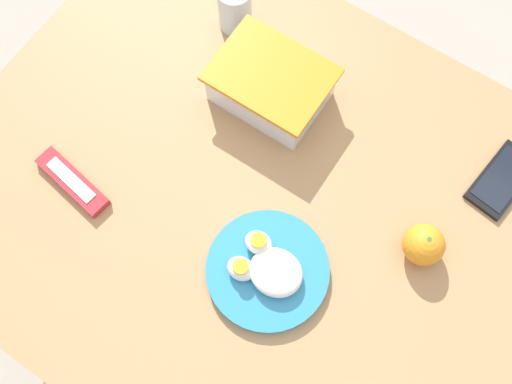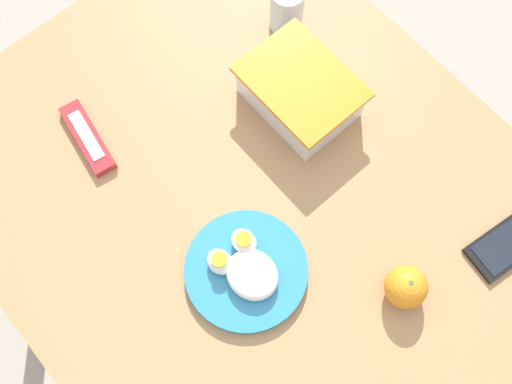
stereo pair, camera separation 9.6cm
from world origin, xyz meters
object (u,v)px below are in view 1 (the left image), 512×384
at_px(food_container, 271,86).
at_px(cell_phone, 502,179).
at_px(rice_plate, 267,269).
at_px(orange_fruit, 424,245).
at_px(candy_bar, 72,182).
at_px(drinking_glass, 235,7).

xyz_separation_m(food_container, cell_phone, (0.45, 0.09, -0.03)).
bearing_deg(rice_plate, cell_phone, 54.96).
distance_m(food_container, orange_fruit, 0.40).
bearing_deg(rice_plate, orange_fruit, 41.71).
xyz_separation_m(rice_plate, cell_phone, (0.27, 0.38, -0.01)).
distance_m(food_container, candy_bar, 0.41).
bearing_deg(cell_phone, rice_plate, -125.04).
bearing_deg(orange_fruit, rice_plate, -138.29).
bearing_deg(drinking_glass, rice_plate, -49.63).
height_order(rice_plate, drinking_glass, drinking_glass).
xyz_separation_m(rice_plate, drinking_glass, (-0.34, 0.39, 0.03)).
relative_size(orange_fruit, candy_bar, 0.45).
distance_m(rice_plate, drinking_glass, 0.52).
distance_m(orange_fruit, rice_plate, 0.27).
xyz_separation_m(orange_fruit, cell_phone, (0.07, 0.20, -0.03)).
distance_m(orange_fruit, candy_bar, 0.64).
relative_size(orange_fruit, rice_plate, 0.34).
xyz_separation_m(food_container, rice_plate, (0.18, -0.29, -0.02)).
relative_size(candy_bar, cell_phone, 1.05).
relative_size(food_container, cell_phone, 1.38).
distance_m(food_container, cell_phone, 0.46).
distance_m(rice_plate, candy_bar, 0.39).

